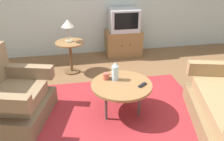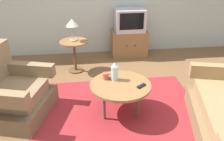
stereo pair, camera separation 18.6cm
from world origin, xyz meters
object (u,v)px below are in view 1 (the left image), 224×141
(television, at_px, (124,20))
(mug, at_px, (106,76))
(coffee_table, at_px, (121,86))
(tv_stand, at_px, (123,43))
(tv_remote_dark, at_px, (142,85))
(table_lamp, at_px, (68,24))
(vase, at_px, (115,72))
(armchair, at_px, (11,98))
(side_table, at_px, (70,50))

(television, height_order, mug, television)
(coffee_table, bearing_deg, mug, 136.85)
(tv_stand, height_order, tv_remote_dark, tv_stand)
(tv_stand, xyz_separation_m, table_lamp, (-1.17, -0.63, 0.64))
(mug, height_order, tv_remote_dark, mug)
(mug, bearing_deg, tv_remote_dark, -31.42)
(tv_stand, bearing_deg, vase, -106.48)
(armchair, distance_m, vase, 1.43)
(armchair, xyz_separation_m, mug, (1.29, -0.00, 0.20))
(coffee_table, bearing_deg, tv_remote_dark, -21.32)
(coffee_table, distance_m, television, 2.19)
(vase, height_order, mug, vase)
(coffee_table, height_order, television, television)
(tv_stand, height_order, television, television)
(tv_stand, height_order, vase, vase)
(tv_stand, bearing_deg, side_table, -150.34)
(armchair, bearing_deg, television, 150.18)
(side_table, xyz_separation_m, tv_stand, (1.16, 0.66, -0.16))
(armchair, bearing_deg, vase, 104.33)
(television, bearing_deg, side_table, -150.62)
(side_table, relative_size, table_lamp, 1.50)
(table_lamp, relative_size, vase, 1.56)
(tv_remote_dark, bearing_deg, tv_stand, -134.78)
(armchair, height_order, side_table, armchair)
(side_table, xyz_separation_m, television, (1.16, 0.65, 0.35))
(table_lamp, height_order, vase, table_lamp)
(armchair, distance_m, mug, 1.30)
(side_table, xyz_separation_m, mug, (0.46, -1.28, 0.08))
(table_lamp, bearing_deg, tv_stand, 28.53)
(armchair, distance_m, television, 2.81)
(side_table, height_order, mug, side_table)
(television, height_order, tv_remote_dark, television)
(vase, distance_m, tv_remote_dark, 0.41)
(tv_stand, bearing_deg, mug, -109.78)
(vase, distance_m, mug, 0.14)
(side_table, height_order, tv_stand, side_table)
(side_table, relative_size, vase, 2.33)
(vase, bearing_deg, coffee_table, -63.81)
(coffee_table, xyz_separation_m, table_lamp, (-0.64, 1.47, 0.48))
(table_lamp, distance_m, vase, 1.50)
(table_lamp, xyz_separation_m, mug, (0.47, -1.31, -0.40))
(coffee_table, bearing_deg, tv_stand, 76.07)
(armchair, bearing_deg, tv_stand, 150.29)
(coffee_table, bearing_deg, side_table, 113.76)
(television, relative_size, vase, 2.39)
(coffee_table, relative_size, mug, 6.18)
(coffee_table, xyz_separation_m, television, (0.52, 2.10, 0.35))
(table_lamp, bearing_deg, armchair, -122.15)
(armchair, relative_size, coffee_table, 1.36)
(side_table, distance_m, vase, 1.44)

